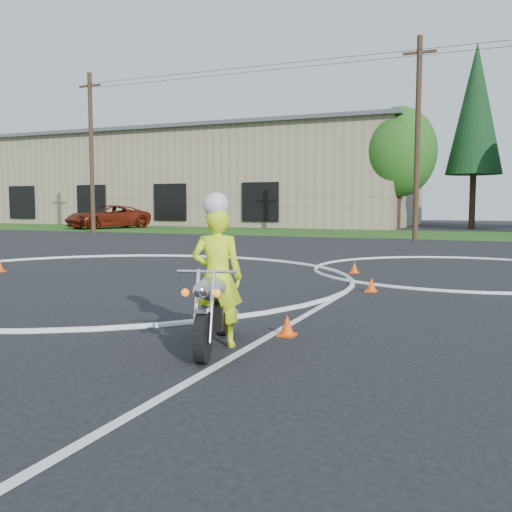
% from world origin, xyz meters
% --- Properties ---
extents(ground, '(120.00, 120.00, 0.00)m').
position_xyz_m(ground, '(0.00, 0.00, 0.00)').
color(ground, black).
rests_on(ground, ground).
extents(grass_strip, '(120.00, 10.00, 0.02)m').
position_xyz_m(grass_strip, '(0.00, 27.00, 0.01)').
color(grass_strip, '#1E4714').
rests_on(grass_strip, ground).
extents(course_markings, '(19.05, 19.05, 0.12)m').
position_xyz_m(course_markings, '(2.17, 4.35, 0.01)').
color(course_markings, silver).
rests_on(course_markings, ground).
extents(primary_motorcycle, '(0.83, 1.97, 1.07)m').
position_xyz_m(primary_motorcycle, '(5.59, -2.06, 0.52)').
color(primary_motorcycle, black).
rests_on(primary_motorcycle, ground).
extents(rider_primary_grp, '(0.75, 0.60, 1.98)m').
position_xyz_m(rider_primary_grp, '(5.58, -1.92, 0.96)').
color(rider_primary_grp, '#D8FB1A').
rests_on(rider_primary_grp, ground).
extents(pickup_grp, '(5.25, 6.91, 1.74)m').
position_xyz_m(pickup_grp, '(-18.27, 26.68, 0.87)').
color(pickup_grp, '#61190B').
rests_on(pickup_grp, ground).
extents(traffic_cones, '(18.40, 9.31, 0.30)m').
position_xyz_m(traffic_cones, '(5.14, 3.40, 0.14)').
color(traffic_cones, '#FF4F0D').
rests_on(traffic_cones, ground).
extents(warehouse, '(41.00, 17.00, 8.30)m').
position_xyz_m(warehouse, '(-18.00, 39.99, 4.16)').
color(warehouse, tan).
rests_on(warehouse, ground).
extents(utility_poles, '(41.60, 1.12, 10.00)m').
position_xyz_m(utility_poles, '(5.00, 21.00, 5.20)').
color(utility_poles, '#473321').
rests_on(utility_poles, ground).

